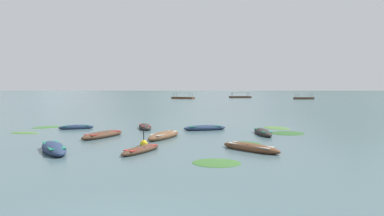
% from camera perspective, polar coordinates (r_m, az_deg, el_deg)
% --- Properties ---
extents(ground_plane, '(6000.00, 6000.00, 0.00)m').
position_cam_1_polar(ground_plane, '(1506.57, 6.56, 3.22)').
color(ground_plane, '#476066').
extents(mountain_0, '(752.57, 752.57, 256.48)m').
position_cam_1_polar(mountain_0, '(2480.86, -25.82, 5.92)').
color(mountain_0, slate).
rests_on(mountain_0, ground).
extents(mountain_1, '(782.37, 782.37, 277.37)m').
position_cam_1_polar(mountain_1, '(1849.99, -7.45, 7.53)').
color(mountain_1, '#4C5B56').
rests_on(mountain_1, ground).
extents(mountain_2, '(625.07, 625.07, 243.67)m').
position_cam_1_polar(mountain_2, '(1931.62, 16.75, 6.74)').
color(mountain_2, slate).
rests_on(mountain_2, ground).
extents(mountain_3, '(1588.76, 1588.76, 486.44)m').
position_cam_1_polar(mountain_3, '(2215.55, 28.73, 9.17)').
color(mountain_3, '#4C5B56').
rests_on(mountain_3, ground).
extents(rowboat_0, '(3.11, 2.03, 0.48)m').
position_cam_1_polar(rowboat_0, '(30.41, -20.33, -3.30)').
color(rowboat_0, navy).
rests_on(rowboat_0, ground).
extents(rowboat_1, '(3.65, 3.14, 0.55)m').
position_cam_1_polar(rowboat_1, '(18.80, 10.60, -7.12)').
color(rowboat_1, brown).
rests_on(rowboat_1, ground).
extents(rowboat_2, '(2.58, 4.26, 0.56)m').
position_cam_1_polar(rowboat_2, '(24.56, -15.92, -4.71)').
color(rowboat_2, '#4C3323').
rests_on(rowboat_2, ground).
extents(rowboat_3, '(1.62, 3.77, 0.58)m').
position_cam_1_polar(rowboat_3, '(25.61, 12.77, -4.33)').
color(rowboat_3, '#2D2826').
rests_on(rowboat_3, ground).
extents(rowboat_4, '(2.02, 3.34, 0.44)m').
position_cam_1_polar(rowboat_4, '(18.28, -9.26, -7.51)').
color(rowboat_4, '#4C3323').
rests_on(rowboat_4, ground).
extents(rowboat_5, '(4.00, 2.41, 0.56)m').
position_cam_1_polar(rowboat_5, '(27.79, 2.34, -3.66)').
color(rowboat_5, navy).
rests_on(rowboat_5, ground).
extents(rowboat_6, '(2.25, 3.44, 0.57)m').
position_cam_1_polar(rowboat_6, '(28.94, -8.56, -3.41)').
color(rowboat_6, '#2D2826').
rests_on(rowboat_6, ground).
extents(rowboat_7, '(3.57, 4.01, 0.64)m').
position_cam_1_polar(rowboat_7, '(19.83, -23.87, -6.72)').
color(rowboat_7, navy).
rests_on(rowboat_7, ground).
extents(rowboat_8, '(2.32, 4.16, 0.62)m').
position_cam_1_polar(rowboat_8, '(23.24, -5.14, -5.01)').
color(rowboat_8, brown).
rests_on(rowboat_8, ground).
extents(ferry_0, '(7.49, 4.17, 2.54)m').
position_cam_1_polar(ferry_0, '(123.19, 19.67, 1.72)').
color(ferry_0, '#4C3323').
rests_on(ferry_0, ground).
extents(ferry_1, '(9.38, 5.44, 2.54)m').
position_cam_1_polar(ferry_1, '(121.45, -1.65, 1.90)').
color(ferry_1, brown).
rests_on(ferry_1, ground).
extents(ferry_2, '(9.69, 4.51, 2.54)m').
position_cam_1_polar(ferry_2, '(137.08, 8.76, 2.03)').
color(ferry_2, '#4C3323').
rests_on(ferry_2, ground).
extents(mooring_buoy, '(0.48, 0.48, 1.22)m').
position_cam_1_polar(mooring_buoy, '(20.54, -8.77, -6.38)').
color(mooring_buoy, yellow).
rests_on(mooring_buoy, ground).
extents(weed_patch_0, '(3.01, 3.04, 0.14)m').
position_cam_1_polar(weed_patch_0, '(32.80, -24.91, -3.20)').
color(weed_patch_0, '#38662D').
rests_on(weed_patch_0, ground).
extents(weed_patch_2, '(2.57, 2.45, 0.14)m').
position_cam_1_polar(weed_patch_2, '(21.12, 9.78, -6.42)').
color(weed_patch_2, '#2D5628').
rests_on(weed_patch_2, ground).
extents(weed_patch_3, '(2.55, 2.13, 0.14)m').
position_cam_1_polar(weed_patch_3, '(15.54, 4.47, -9.94)').
color(weed_patch_3, '#38662D').
rests_on(weed_patch_3, ground).
extents(weed_patch_4, '(3.29, 3.32, 0.14)m').
position_cam_1_polar(weed_patch_4, '(30.20, 15.14, -3.54)').
color(weed_patch_4, '#477033').
rests_on(weed_patch_4, ground).
extents(weed_patch_5, '(2.68, 1.29, 0.14)m').
position_cam_1_polar(weed_patch_5, '(29.34, -28.14, -4.03)').
color(weed_patch_5, '#477033').
rests_on(weed_patch_5, ground).
extents(weed_patch_6, '(3.81, 3.77, 0.14)m').
position_cam_1_polar(weed_patch_6, '(26.88, 17.04, -4.42)').
color(weed_patch_6, '#2D5628').
rests_on(weed_patch_6, ground).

